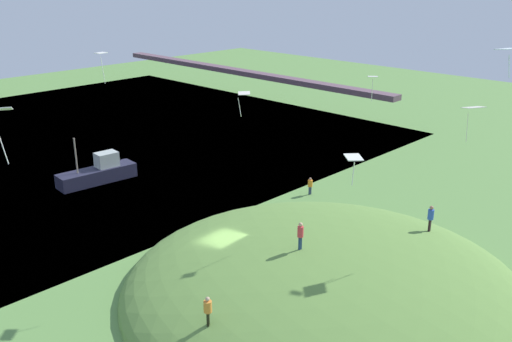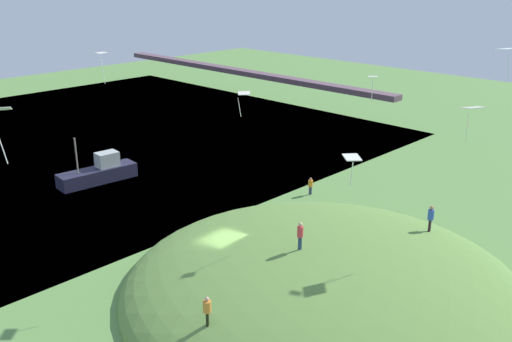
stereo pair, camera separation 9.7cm
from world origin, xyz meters
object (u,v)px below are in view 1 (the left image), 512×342
at_px(person_near_shore, 208,308).
at_px(person_watching_kites, 431,215).
at_px(kite_3, 101,56).
at_px(person_on_hilltop, 300,232).
at_px(kite_0, 353,159).
at_px(kite_14, 473,109).
at_px(kite_13, 373,79).
at_px(kite_15, 508,50).
at_px(kite_9, 244,94).
at_px(boat_on_lake, 99,173).
at_px(person_walking_path, 310,184).

distance_m(person_near_shore, person_watching_kites, 17.60).
bearing_deg(kite_3, person_on_hilltop, 32.90).
distance_m(person_near_shore, kite_0, 13.34).
bearing_deg(person_on_hilltop, kite_14, 148.95).
bearing_deg(person_watching_kites, kite_13, -61.10).
height_order(person_near_shore, person_watching_kites, person_watching_kites).
distance_m(kite_14, kite_15, 9.52).
distance_m(person_on_hilltop, kite_9, 8.94).
bearing_deg(kite_0, boat_on_lake, 163.08).
height_order(person_on_hilltop, kite_3, kite_3).
relative_size(kite_0, kite_15, 0.86).
xyz_separation_m(kite_9, kite_15, (14.76, 0.84, 3.86)).
height_order(kite_13, kite_14, kite_13).
height_order(person_near_shore, kite_13, kite_13).
bearing_deg(kite_9, kite_3, -132.67).
relative_size(person_near_shore, kite_15, 1.30).
bearing_deg(person_near_shore, person_on_hilltop, 147.18).
relative_size(kite_13, kite_14, 0.76).
bearing_deg(boat_on_lake, kite_3, -111.78).
height_order(person_near_shore, kite_9, kite_9).
bearing_deg(kite_9, person_near_shore, -55.96).
bearing_deg(kite_3, kite_0, -8.19).
distance_m(person_near_shore, kite_13, 17.57).
xyz_separation_m(person_watching_kites, kite_14, (2.53, -1.43, 7.92)).
xyz_separation_m(person_walking_path, kite_14, (15.57, -4.88, 10.08)).
bearing_deg(kite_0, kite_9, 147.70).
bearing_deg(person_walking_path, kite_13, 78.46).
distance_m(boat_on_lake, kite_14, 33.86).
height_order(person_watching_kites, kite_14, kite_14).
height_order(boat_on_lake, kite_0, kite_0).
height_order(person_near_shore, kite_3, kite_3).
distance_m(person_near_shore, kite_9, 12.88).
relative_size(kite_9, kite_14, 0.65).
bearing_deg(person_on_hilltop, person_near_shore, 13.91).
relative_size(kite_14, kite_15, 1.79).
relative_size(boat_on_lake, kite_15, 5.96).
bearing_deg(person_watching_kites, person_walking_path, -110.39).
relative_size(person_near_shore, kite_14, 0.73).
bearing_deg(person_walking_path, kite_15, 79.19).
bearing_deg(person_on_hilltop, kite_13, -172.62).
xyz_separation_m(kite_3, kite_14, (16.10, 14.19, -2.86)).
xyz_separation_m(person_on_hilltop, kite_3, (-9.92, -6.42, 10.10)).
relative_size(person_on_hilltop, kite_9, 1.23).
bearing_deg(kite_9, boat_on_lake, 175.04).
height_order(kite_14, kite_15, kite_15).
relative_size(person_on_hilltop, kite_15, 1.43).
distance_m(person_on_hilltop, person_watching_kites, 9.92).
xyz_separation_m(person_near_shore, kite_9, (-5.27, 7.81, 8.78)).
bearing_deg(boat_on_lake, person_on_hilltop, -88.22).
bearing_deg(person_near_shore, kite_15, 93.10).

